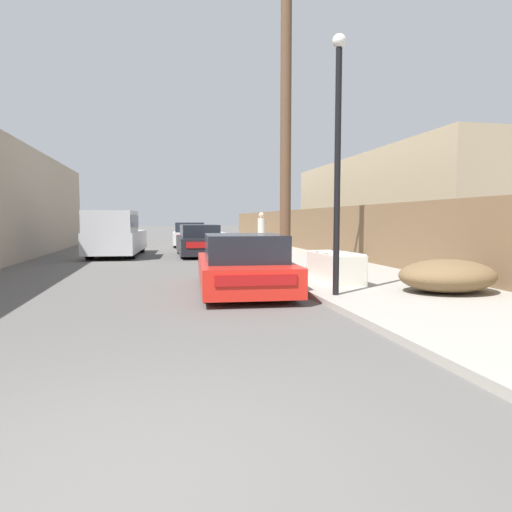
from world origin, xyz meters
The scene contains 13 objects.
ground_plane centered at (0.00, 0.00, 0.00)m, with size 220.00×220.00×0.00m, color #595654.
sidewalk_curb centered at (5.30, 23.50, 0.06)m, with size 4.20×63.00×0.12m, color #9E998E.
discarded_fridge centered at (4.25, 7.31, 0.47)m, with size 0.85×1.76×0.73m.
parked_sports_car_red centered at (2.02, 7.21, 0.57)m, with size 2.17×4.52×1.27m.
car_parked_mid centered at (1.89, 17.22, 0.64)m, with size 1.81×4.49×1.36m.
car_parked_far centered at (1.95, 24.53, 0.66)m, with size 2.08×4.41×1.41m.
pickup_truck centered at (-1.63, 17.49, 0.96)m, with size 2.32×5.86×1.94m.
utility_pole centered at (3.70, 9.75, 4.64)m, with size 1.80×0.30×8.82m.
street_lamp centered at (3.59, 5.62, 2.97)m, with size 0.26×0.26×4.94m.
brush_pile centered at (5.91, 5.45, 0.46)m, with size 1.99×1.57×0.67m.
wooden_fence centered at (7.25, 18.22, 1.11)m, with size 0.08×39.35×1.97m, color brown.
building_right_house centered at (12.82, 19.24, 2.39)m, with size 6.00×16.96×4.78m, color tan.
pedestrian centered at (4.75, 17.51, 1.05)m, with size 0.34×0.34×1.79m.
Camera 1 is at (0.24, -2.70, 1.59)m, focal length 32.00 mm.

